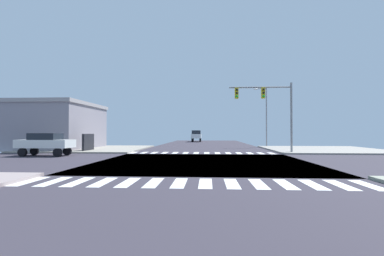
# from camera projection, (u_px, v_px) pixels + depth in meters

# --- Properties ---
(ground) EXTENTS (90.00, 90.00, 0.05)m
(ground) POSITION_uv_depth(u_px,v_px,m) (203.00, 162.00, 17.22)
(ground) COLOR #332F39
(sidewalk_corner_ne) EXTENTS (12.00, 12.00, 0.14)m
(sidewalk_corner_ne) POSITION_uv_depth(u_px,v_px,m) (324.00, 149.00, 28.42)
(sidewalk_corner_ne) COLOR gray
(sidewalk_corner_ne) RESTS_ON ground
(sidewalk_corner_nw) EXTENTS (12.00, 12.00, 0.14)m
(sidewalk_corner_nw) POSITION_uv_depth(u_px,v_px,m) (92.00, 149.00, 29.99)
(sidewalk_corner_nw) COLOR gray
(sidewalk_corner_nw) RESTS_ON ground
(crosswalk_near) EXTENTS (13.50, 2.00, 0.01)m
(crosswalk_near) POSITION_uv_depth(u_px,v_px,m) (192.00, 183.00, 9.95)
(crosswalk_near) COLOR white
(crosswalk_near) RESTS_ON ground
(crosswalk_far) EXTENTS (13.50, 2.00, 0.01)m
(crosswalk_far) POSITION_uv_depth(u_px,v_px,m) (202.00, 153.00, 24.53)
(crosswalk_far) COLOR white
(crosswalk_far) RESTS_ON ground
(traffic_signal_mast) EXTENTS (5.86, 0.55, 6.59)m
(traffic_signal_mast) POSITION_uv_depth(u_px,v_px,m) (267.00, 101.00, 24.35)
(traffic_signal_mast) COLOR gray
(traffic_signal_mast) RESTS_ON ground
(street_lamp) EXTENTS (1.78, 0.32, 7.88)m
(street_lamp) POSITION_uv_depth(u_px,v_px,m) (265.00, 112.00, 34.56)
(street_lamp) COLOR gray
(street_lamp) RESTS_ON ground
(bank_building) EXTENTS (13.41, 9.85, 5.37)m
(bank_building) POSITION_uv_depth(u_px,v_px,m) (43.00, 126.00, 30.58)
(bank_building) COLOR gray
(bank_building) RESTS_ON ground
(pickup_nearside_1) EXTENTS (2.00, 5.10, 2.35)m
(pickup_nearside_1) POSITION_uv_depth(u_px,v_px,m) (196.00, 136.00, 53.78)
(pickup_nearside_1) COLOR black
(pickup_nearside_1) RESTS_ON ground
(sedan_queued_1) EXTENTS (4.30, 1.80, 1.88)m
(sedan_queued_1) POSITION_uv_depth(u_px,v_px,m) (46.00, 142.00, 21.53)
(sedan_queued_1) COLOR black
(sedan_queued_1) RESTS_ON ground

